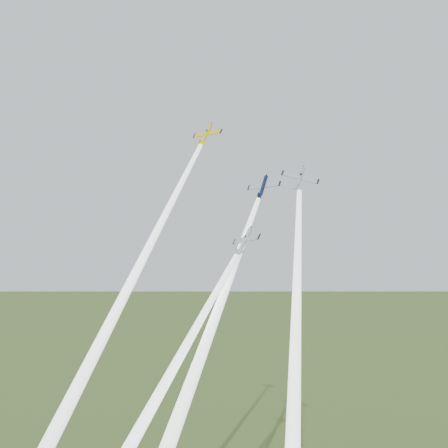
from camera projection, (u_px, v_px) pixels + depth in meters
plane_yellow at (206, 135)px, 123.18m from camera, size 8.35×6.60×7.05m
smoke_trail_yellow at (126, 291)px, 102.61m from camera, size 9.39×46.38×61.74m
plane_navy at (263, 187)px, 113.58m from camera, size 7.63×5.96×7.18m
smoke_trail_navy at (211, 328)px, 96.52m from camera, size 5.68×36.80×48.46m
plane_silver_right at (300, 178)px, 106.02m from camera, size 7.26×7.44×8.11m
smoke_trail_silver_right at (295, 363)px, 83.36m from camera, size 15.35×41.37×56.35m
plane_silver_low at (245, 241)px, 103.06m from camera, size 8.20×8.03×7.41m
smoke_trail_silver_low at (158, 395)px, 90.81m from camera, size 16.94×33.27×46.49m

